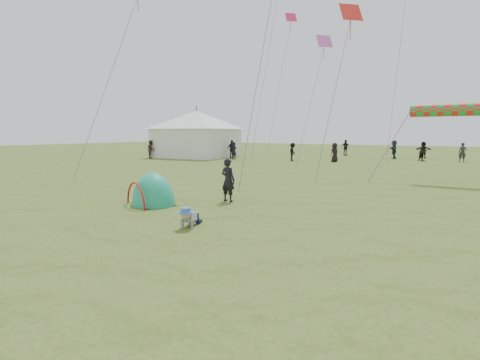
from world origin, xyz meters
The scene contains 19 objects.
ground centered at (0.00, 0.00, 0.00)m, with size 140.00×140.00×0.00m, color #365917.
crawling_toddler centered at (0.39, 0.41, 0.29)m, with size 0.53×0.76×0.58m, color black, non-canonical shape.
popup_tent centered at (-2.69, 2.12, 0.00)m, with size 1.74×1.43×2.25m, color #0A8876.
standing_adult centered at (-0.85, 4.04, 0.79)m, with size 0.57×0.38×1.57m, color black.
event_marquee centered at (-17.70, 22.80, 2.50)m, with size 7.28×7.28×5.01m, color white, non-canonical shape.
crowd_person_0 centered at (-12.53, 21.89, 0.80)m, with size 0.59×0.38×1.61m, color black.
crowd_person_2 centered at (-20.52, 22.51, 0.82)m, with size 0.96×0.40×1.63m, color #1F3138.
crowd_person_3 centered at (-7.25, 23.33, 0.80)m, with size 1.03×0.59×1.59m, color black.
crowd_person_5 centered at (2.06, 33.14, 0.81)m, with size 1.50×0.48×1.62m, color black.
crowd_person_7 centered at (-20.22, 18.87, 0.87)m, with size 0.85×0.66×1.74m, color #3F3027.
crowd_person_8 centered at (-5.75, 33.71, 0.86)m, with size 1.01×0.42×1.72m, color black.
crowd_person_10 centered at (-3.74, 24.24, 0.81)m, with size 0.80×0.52×1.63m, color black.
crowd_person_11 centered at (-0.29, 31.34, 0.88)m, with size 1.63×0.52×1.76m, color #212A3D.
crowd_person_12 centered at (5.46, 29.99, 0.82)m, with size 0.60×0.39×1.64m, color #2C2A31.
crowd_person_13 centered at (2.51, 29.32, 0.84)m, with size 0.82×0.64×1.68m, color black.
crowd_person_14 centered at (-13.60, 23.09, 0.89)m, with size 1.04×0.43×1.77m, color black.
diamond_kite_0 centered at (-0.19, 15.81, 9.51)m, with size 1.29×1.29×0.00m, color red.
diamond_kite_5 centered at (-4.15, 22.14, 9.62)m, with size 1.20×1.20×0.00m, color #D457BA.
diamond_kite_6 centered at (-10.39, 29.17, 14.11)m, with size 1.13×1.13×0.00m, color #E61E51.
Camera 1 is at (6.81, -7.03, 2.51)m, focal length 28.00 mm.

